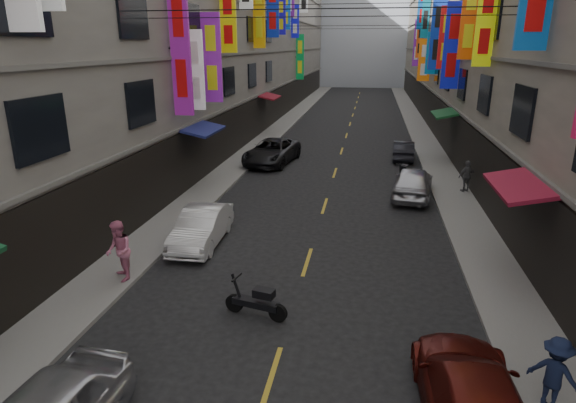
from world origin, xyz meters
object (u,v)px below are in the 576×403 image
at_px(scooter_far_right, 403,174).
at_px(pedestrian_rfar, 467,176).
at_px(scooter_crossing, 257,302).
at_px(pedestrian_lfar, 119,251).
at_px(car_left_far, 272,152).
at_px(car_right_mid, 413,182).
at_px(pedestrian_rnear, 555,374).
at_px(car_left_mid, 202,227).
at_px(car_right_far, 403,150).
at_px(car_right_near, 472,398).

distance_m(scooter_far_right, pedestrian_rfar, 3.42).
distance_m(scooter_crossing, pedestrian_lfar, 4.71).
relative_size(car_left_far, car_right_mid, 1.21).
bearing_deg(pedestrian_rnear, scooter_crossing, 14.71).
relative_size(scooter_crossing, pedestrian_rfar, 1.15).
bearing_deg(car_right_mid, car_left_far, -27.69).
bearing_deg(car_left_mid, scooter_far_right, 50.13).
xyz_separation_m(car_left_mid, car_right_far, (8.00, 15.18, -0.06)).
relative_size(scooter_crossing, scooter_far_right, 1.02).
relative_size(car_right_near, pedestrian_rfar, 3.01).
relative_size(pedestrian_rnear, pedestrian_rfar, 1.01).
bearing_deg(scooter_crossing, car_right_near, -109.70).
xyz_separation_m(pedestrian_lfar, pedestrian_rfar, (12.00, 11.46, -0.17)).
height_order(car_right_mid, car_right_far, car_right_mid).
xyz_separation_m(scooter_far_right, car_left_far, (-7.69, 2.91, 0.29)).
distance_m(car_right_near, car_right_far, 22.85).
bearing_deg(pedestrian_lfar, scooter_far_right, 107.75).
bearing_deg(car_right_near, pedestrian_rfar, -100.54).
relative_size(car_left_mid, car_left_far, 0.76).
relative_size(car_left_mid, car_right_mid, 0.92).
distance_m(pedestrian_rnear, pedestrian_rfar, 15.13).
relative_size(scooter_crossing, pedestrian_lfar, 0.95).
bearing_deg(car_left_far, pedestrian_rfar, -16.04).
xyz_separation_m(car_right_far, pedestrian_rfar, (2.60, -7.05, 0.29)).
distance_m(scooter_far_right, car_right_near, 17.53).
distance_m(scooter_crossing, car_right_near, 5.81).
bearing_deg(car_left_far, scooter_far_right, -13.14).
bearing_deg(pedestrian_lfar, pedestrian_rfar, 96.00).
xyz_separation_m(car_right_near, car_right_mid, (-0.02, 14.77, 0.07)).
relative_size(car_left_mid, pedestrian_lfar, 2.14).
height_order(scooter_far_right, car_left_far, car_left_far).
bearing_deg(pedestrian_rnear, car_left_mid, -0.52).
bearing_deg(car_right_mid, scooter_crossing, 74.94).
bearing_deg(scooter_far_right, pedestrian_rnear, 114.07).
height_order(scooter_crossing, scooter_far_right, same).
height_order(car_left_mid, pedestrian_rfar, pedestrian_rfar).
relative_size(car_left_far, pedestrian_rfar, 3.42).
distance_m(scooter_far_right, car_left_far, 8.22).
relative_size(car_left_mid, pedestrian_rnear, 2.58).
height_order(scooter_crossing, car_right_near, car_right_near).
bearing_deg(car_left_far, car_right_far, 24.40).
height_order(scooter_far_right, pedestrian_rfar, pedestrian_rfar).
height_order(car_right_mid, pedestrian_rnear, pedestrian_rnear).
height_order(car_right_mid, pedestrian_lfar, pedestrian_lfar).
height_order(scooter_far_right, car_right_mid, car_right_mid).
bearing_deg(car_left_far, scooter_crossing, -72.20).
distance_m(pedestrian_lfar, pedestrian_rfar, 16.60).
height_order(pedestrian_lfar, pedestrian_rnear, pedestrian_lfar).
height_order(scooter_far_right, car_right_far, car_right_far).
distance_m(car_right_mid, car_right_far, 8.08).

